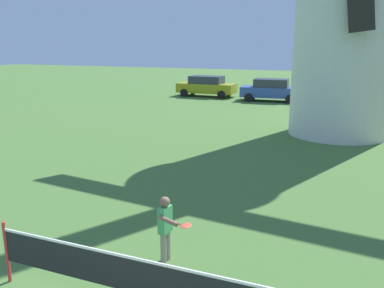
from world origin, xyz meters
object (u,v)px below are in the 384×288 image
at_px(tennis_net, 140,277).
at_px(parked_car_blue, 271,90).
at_px(player_far, 166,225).
at_px(parked_car_green, 345,92).
at_px(parked_car_mustard, 207,86).

height_order(tennis_net, parked_car_blue, parked_car_blue).
xyz_separation_m(player_far, parked_car_green, (2.34, 22.68, 0.09)).
bearing_deg(parked_car_mustard, tennis_net, -71.98).
relative_size(player_far, parked_car_blue, 0.30).
height_order(tennis_net, parked_car_mustard, parked_car_mustard).
relative_size(parked_car_mustard, parked_car_blue, 1.05).
bearing_deg(parked_car_blue, parked_car_mustard, 171.87).
bearing_deg(player_far, parked_car_blue, 96.56).
height_order(player_far, parked_car_green, parked_car_green).
bearing_deg(parked_car_green, parked_car_blue, -175.82).
height_order(parked_car_blue, parked_car_green, same).
xyz_separation_m(player_far, parked_car_blue, (-2.57, 22.33, 0.09)).
height_order(tennis_net, player_far, player_far).
distance_m(parked_car_blue, parked_car_green, 4.92).
bearing_deg(parked_car_blue, tennis_net, -83.03).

